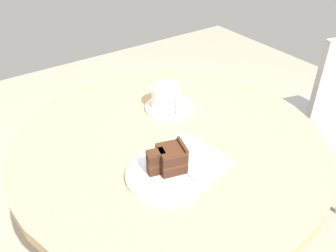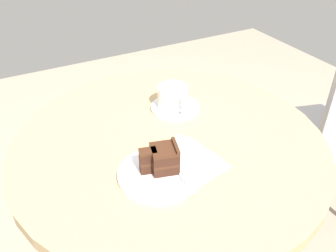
% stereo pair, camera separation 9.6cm
% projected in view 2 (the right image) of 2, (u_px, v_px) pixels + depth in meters
% --- Properties ---
extents(cafe_table, '(0.86, 0.86, 0.72)m').
position_uv_depth(cafe_table, '(169.00, 169.00, 1.04)').
color(cafe_table, tan).
rests_on(cafe_table, ground).
extents(saucer, '(0.15, 0.15, 0.01)m').
position_uv_depth(saucer, '(175.00, 107.00, 1.11)').
color(saucer, white).
rests_on(saucer, cafe_table).
extents(coffee_cup, '(0.13, 0.09, 0.07)m').
position_uv_depth(coffee_cup, '(173.00, 96.00, 1.08)').
color(coffee_cup, white).
rests_on(coffee_cup, saucer).
extents(teaspoon, '(0.07, 0.09, 0.00)m').
position_uv_depth(teaspoon, '(186.00, 113.00, 1.07)').
color(teaspoon, silver).
rests_on(teaspoon, saucer).
extents(cake_plate, '(0.20, 0.20, 0.01)m').
position_uv_depth(cake_plate, '(158.00, 174.00, 0.85)').
color(cake_plate, white).
rests_on(cake_plate, cafe_table).
extents(cake_slice, '(0.08, 0.10, 0.07)m').
position_uv_depth(cake_slice, '(162.00, 159.00, 0.84)').
color(cake_slice, '#381E14').
rests_on(cake_slice, cake_plate).
extents(fork, '(0.15, 0.05, 0.00)m').
position_uv_depth(fork, '(182.00, 178.00, 0.83)').
color(fork, silver).
rests_on(fork, cake_plate).
extents(napkin, '(0.21, 0.19, 0.00)m').
position_uv_depth(napkin, '(183.00, 161.00, 0.90)').
color(napkin, silver).
rests_on(napkin, cafe_table).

